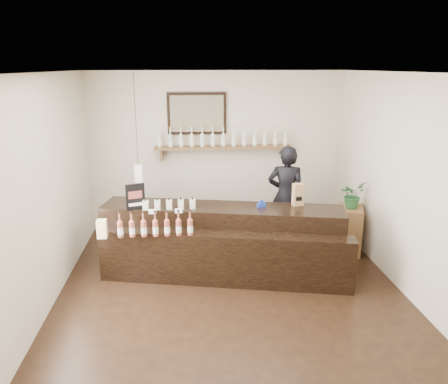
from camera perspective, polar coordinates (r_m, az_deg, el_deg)
ground at (r=5.92m, az=0.92°, el=-12.86°), size 5.00×5.00×0.00m
room_shell at (r=5.31m, az=1.00°, el=3.43°), size 5.00×5.00×5.00m
back_wall_decor at (r=7.62m, az=-1.94°, el=7.71°), size 2.66×0.96×1.69m
counter at (r=6.23m, az=-0.26°, el=-6.71°), size 3.48×1.60×1.12m
promo_sign at (r=6.11m, az=-11.50°, el=-0.63°), size 0.25×0.11×0.37m
paper_bag at (r=6.27m, az=9.65°, el=-0.34°), size 0.16×0.13×0.32m
tape_dispenser at (r=6.17m, az=4.92°, el=-1.61°), size 0.13×0.07×0.10m
side_cabinet at (r=7.22m, az=16.05°, el=-4.77°), size 0.52×0.61×0.74m
potted_plant at (r=7.04m, az=16.42°, el=-0.34°), size 0.50×0.48×0.42m
shopkeeper at (r=7.15m, az=8.12°, el=0.32°), size 0.78×0.61×1.88m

